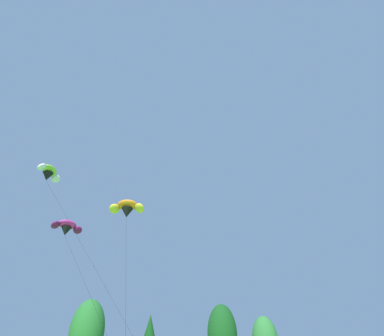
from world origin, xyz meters
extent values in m
ellipsoid|color=#236628|center=(2.09, 51.32, 6.35)|extent=(4.62, 4.62, 8.20)
ellipsoid|color=#144719|center=(24.55, 52.73, 7.11)|extent=(4.96, 4.96, 9.19)
ellipsoid|color=orange|center=(-0.44, 29.02, 14.92)|extent=(2.29, 2.10, 1.07)
ellipsoid|color=yellow|center=(0.57, 28.42, 14.59)|extent=(1.28, 1.43, 1.20)
ellipsoid|color=yellow|center=(-1.45, 29.62, 14.59)|extent=(1.36, 1.40, 1.20)
cone|color=black|center=(-0.38, 29.12, 14.20)|extent=(1.45, 1.45, 0.91)
cylinder|color=black|center=(-1.09, 24.71, 7.68)|extent=(1.45, 8.84, 12.13)
ellipsoid|color=#93D633|center=(-7.74, 35.41, 20.23)|extent=(2.24, 2.31, 1.08)
ellipsoid|color=white|center=(-6.92, 36.34, 19.88)|extent=(1.42, 1.36, 1.23)
ellipsoid|color=white|center=(-8.55, 34.47, 19.88)|extent=(1.38, 1.40, 1.23)
cone|color=black|center=(-7.82, 35.48, 19.47)|extent=(1.57, 1.57, 0.95)
cylinder|color=black|center=(-3.15, 29.67, 10.09)|extent=(9.37, 11.63, 17.81)
ellipsoid|color=#D12893|center=(-4.77, 34.67, 14.25)|extent=(1.93, 1.53, 0.95)
ellipsoid|color=#66144C|center=(-3.68, 34.85, 13.93)|extent=(1.19, 1.20, 1.09)
ellipsoid|color=#66144C|center=(-5.86, 34.50, 13.93)|extent=(0.97, 1.20, 1.09)
cone|color=black|center=(-4.79, 34.79, 13.57)|extent=(1.13, 1.13, 0.85)
cylinder|color=black|center=(-3.30, 27.54, 7.38)|extent=(2.99, 14.50, 11.53)
camera|label=1|loc=(-7.39, 2.77, 1.95)|focal=29.36mm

